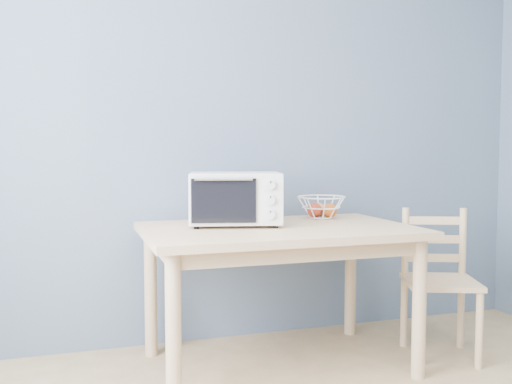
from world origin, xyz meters
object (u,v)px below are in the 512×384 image
object	(u,v)px
dining_table	(278,246)
fruit_basket	(321,207)
dining_chair	(439,284)
toaster_oven	(232,198)

from	to	relation	value
dining_table	fruit_basket	size ratio (longest dim) A/B	4.03
dining_chair	fruit_basket	bearing A→B (deg)	166.98
toaster_oven	dining_chair	distance (m)	1.26
dining_table	toaster_oven	size ratio (longest dim) A/B	2.58
dining_table	fruit_basket	distance (m)	0.48
dining_table	fruit_basket	world-z (taller)	fruit_basket
fruit_basket	dining_chair	size ratio (longest dim) A/B	0.42
fruit_basket	dining_chair	bearing A→B (deg)	-34.60
dining_table	fruit_basket	bearing A→B (deg)	36.12
dining_table	dining_chair	bearing A→B (deg)	-6.99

